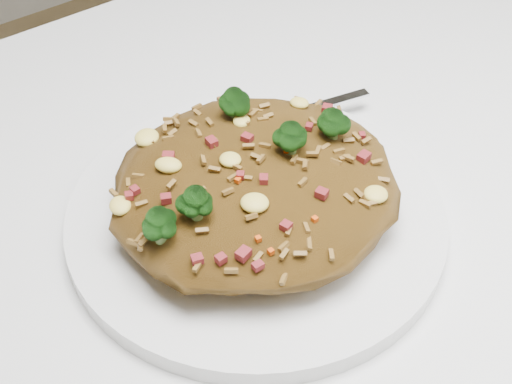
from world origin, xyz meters
TOP-DOWN VIEW (x-y plane):
  - dining_table at (0.00, 0.00)m, footprint 1.20×0.80m
  - plate at (-0.10, 0.07)m, footprint 0.25×0.25m
  - fried_rice at (-0.10, 0.07)m, footprint 0.19×0.18m
  - fork at (-0.02, 0.14)m, footprint 0.16×0.05m

SIDE VIEW (x-z plane):
  - dining_table at x=0.00m, z-range 0.28..1.03m
  - plate at x=-0.10m, z-range 0.75..0.76m
  - fork at x=-0.02m, z-range 0.76..0.77m
  - fried_rice at x=-0.10m, z-range 0.76..0.83m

